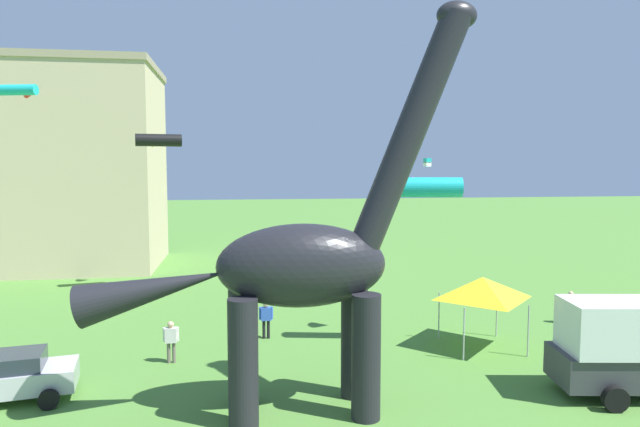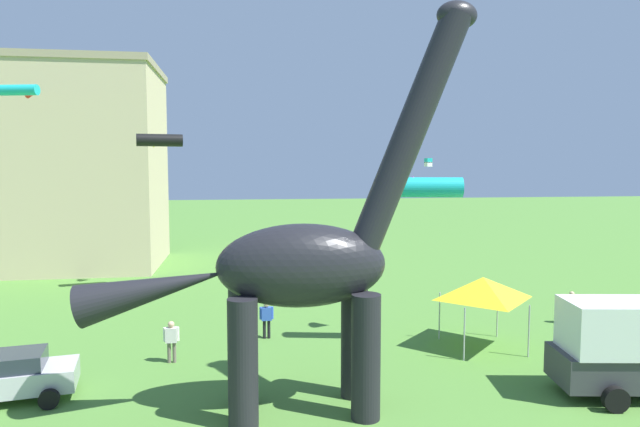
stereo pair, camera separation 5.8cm
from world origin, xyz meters
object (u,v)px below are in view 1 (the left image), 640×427
(kite_high_left, at_px, (158,140))
(person_near_flyer, at_px, (171,338))
(kite_mid_left, at_px, (427,162))
(festival_canopy_tent, at_px, (482,288))
(parked_sedan_left, at_px, (6,376))
(person_photographer, at_px, (571,304))
(kite_drifting, at_px, (424,187))
(kite_far_right, at_px, (20,91))
(parked_box_truck, at_px, (639,347))
(dinosaur_sculpture, at_px, (300,265))
(person_far_spectator, at_px, (266,316))

(kite_high_left, bearing_deg, person_near_flyer, -81.07)
(kite_high_left, bearing_deg, kite_mid_left, -5.61)
(person_near_flyer, distance_m, festival_canopy_tent, 12.75)
(parked_sedan_left, distance_m, kite_high_left, 17.76)
(person_photographer, bearing_deg, kite_drifting, 10.29)
(parked_sedan_left, height_order, kite_far_right, kite_far_right)
(parked_sedan_left, relative_size, person_near_flyer, 2.71)
(kite_far_right, bearing_deg, parked_sedan_left, -72.95)
(parked_box_truck, bearing_deg, kite_mid_left, 104.16)
(parked_box_truck, relative_size, person_photographer, 3.69)
(parked_box_truck, height_order, kite_mid_left, kite_mid_left)
(festival_canopy_tent, relative_size, kite_high_left, 1.16)
(parked_sedan_left, relative_size, person_photographer, 2.79)
(kite_mid_left, bearing_deg, kite_drifting, -110.12)
(person_near_flyer, relative_size, kite_mid_left, 3.21)
(parked_box_truck, bearing_deg, kite_far_right, 151.81)
(parked_sedan_left, distance_m, festival_canopy_tent, 17.81)
(parked_box_truck, height_order, kite_drifting, kite_drifting)
(parked_box_truck, distance_m, person_photographer, 8.61)
(parked_sedan_left, distance_m, kite_far_right, 20.81)
(kite_mid_left, bearing_deg, person_near_flyer, -141.97)
(parked_box_truck, distance_m, kite_mid_left, 17.69)
(person_near_flyer, bearing_deg, kite_high_left, -105.34)
(dinosaur_sculpture, xyz_separation_m, kite_high_left, (-6.45, 17.56, 4.58))
(person_far_spectator, bearing_deg, person_near_flyer, -179.70)
(kite_mid_left, bearing_deg, dinosaur_sculpture, -121.18)
(parked_box_truck, distance_m, kite_drifting, 9.51)
(person_photographer, bearing_deg, parked_box_truck, 66.39)
(dinosaur_sculpture, bearing_deg, parked_sedan_left, 146.97)
(parked_box_truck, height_order, kite_far_right, kite_far_right)
(festival_canopy_tent, distance_m, kite_far_right, 28.29)
(dinosaur_sculpture, relative_size, parked_box_truck, 2.16)
(parked_sedan_left, bearing_deg, kite_mid_left, 26.65)
(person_photographer, distance_m, festival_canopy_tent, 6.64)
(parked_box_truck, bearing_deg, dinosaur_sculpture, -173.76)
(dinosaur_sculpture, xyz_separation_m, parked_box_truck, (11.19, -0.52, -2.92))
(kite_mid_left, bearing_deg, kite_far_right, 173.17)
(kite_drifting, height_order, kite_mid_left, kite_mid_left)
(parked_sedan_left, xyz_separation_m, kite_high_left, (2.88, 15.42, 8.34))
(kite_mid_left, distance_m, kite_high_left, 16.24)
(dinosaur_sculpture, height_order, parked_sedan_left, dinosaur_sculpture)
(person_near_flyer, distance_m, kite_drifting, 11.78)
(person_far_spectator, relative_size, person_near_flyer, 1.01)
(festival_canopy_tent, distance_m, kite_high_left, 20.47)
(person_far_spectator, distance_m, kite_high_left, 14.21)
(kite_mid_left, height_order, kite_far_right, kite_far_right)
(person_far_spectator, bearing_deg, kite_far_right, 107.02)
(parked_sedan_left, bearing_deg, person_near_flyer, 20.34)
(kite_drifting, bearing_deg, dinosaur_sculpture, -136.86)
(festival_canopy_tent, height_order, kite_drifting, kite_drifting)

